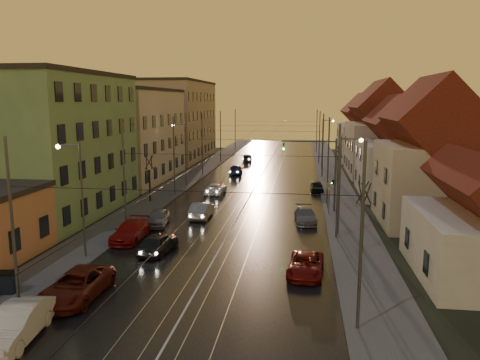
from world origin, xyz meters
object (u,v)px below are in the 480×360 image
at_px(street_lamp_0, 78,189).
at_px(street_lamp_2, 183,148).
at_px(driving_car_1, 202,210).
at_px(dumpster, 5,283).
at_px(street_lamp_3, 324,139).
at_px(driving_car_2, 216,189).
at_px(driving_car_3, 236,169).
at_px(traffic_light_mast, 325,165).
at_px(street_lamp_1, 344,176).
at_px(driving_car_0, 158,243).
at_px(parked_left_0, 16,325).
at_px(parked_left_1, 77,285).
at_px(parked_left_3, 158,218).
at_px(parked_left_2, 130,231).
at_px(parked_right_2, 317,187).
at_px(parked_right_1, 305,216).
at_px(parked_right_0, 306,265).
at_px(driving_car_4, 247,157).

distance_m(street_lamp_0, street_lamp_2, 28.00).
height_order(driving_car_1, dumpster, driving_car_1).
relative_size(street_lamp_3, driving_car_2, 1.82).
relative_size(driving_car_2, driving_car_3, 0.93).
bearing_deg(traffic_light_mast, street_lamp_0, -136.90).
height_order(street_lamp_1, driving_car_2, street_lamp_1).
bearing_deg(driving_car_0, driving_car_1, -88.28).
bearing_deg(parked_left_0, street_lamp_3, 67.43).
xyz_separation_m(street_lamp_2, parked_left_0, (2.38, -39.05, -4.09)).
height_order(parked_left_1, parked_left_3, parked_left_1).
bearing_deg(driving_car_2, parked_left_0, 87.19).
bearing_deg(driving_car_2, parked_left_2, 82.00).
bearing_deg(parked_left_2, street_lamp_1, 10.88).
bearing_deg(street_lamp_1, parked_right_2, 94.66).
bearing_deg(driving_car_0, parked_left_2, -34.67).
bearing_deg(parked_left_2, dumpster, -107.11).
bearing_deg(parked_right_1, traffic_light_mast, 62.26).
relative_size(traffic_light_mast, driving_car_3, 1.52).
bearing_deg(parked_left_3, parked_right_1, 4.68).
relative_size(parked_right_2, dumpster, 3.04).
bearing_deg(parked_right_0, driving_car_2, 117.41).
relative_size(traffic_light_mast, driving_car_1, 1.59).
relative_size(parked_left_0, parked_right_0, 1.06).
xyz_separation_m(street_lamp_2, driving_car_4, (5.09, 25.60, -4.16)).
bearing_deg(parked_left_3, street_lamp_3, 58.61).
height_order(parked_left_2, parked_left_3, parked_left_2).
xyz_separation_m(driving_car_2, driving_car_3, (0.22, 15.28, 0.07)).
relative_size(driving_car_0, driving_car_2, 0.98).
bearing_deg(parked_left_0, driving_car_4, 81.07).
bearing_deg(dumpster, parked_right_2, 51.64).
distance_m(driving_car_1, driving_car_2, 11.34).
height_order(traffic_light_mast, driving_car_2, traffic_light_mast).
relative_size(street_lamp_1, parked_right_0, 1.76).
distance_m(parked_right_1, parked_right_2, 14.78).
bearing_deg(traffic_light_mast, parked_left_0, -118.55).
distance_m(parked_left_3, parked_right_1, 12.97).
distance_m(parked_left_1, parked_left_2, 10.90).
bearing_deg(street_lamp_1, parked_left_2, -168.01).
xyz_separation_m(driving_car_2, dumpster, (-6.30, -29.87, 0.09)).
bearing_deg(parked_right_1, driving_car_0, -141.22).
bearing_deg(driving_car_0, parked_right_1, -129.61).
bearing_deg(driving_car_2, traffic_light_mast, 149.93).
distance_m(street_lamp_1, parked_right_2, 19.00).
bearing_deg(driving_car_4, dumpster, 77.50).
height_order(parked_left_3, dumpster, parked_left_3).
bearing_deg(dumpster, street_lamp_3, 59.21).
relative_size(street_lamp_3, driving_car_4, 1.88).
distance_m(traffic_light_mast, driving_car_3, 25.96).
distance_m(driving_car_3, parked_right_0, 41.04).
height_order(parked_left_1, parked_right_2, parked_left_1).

